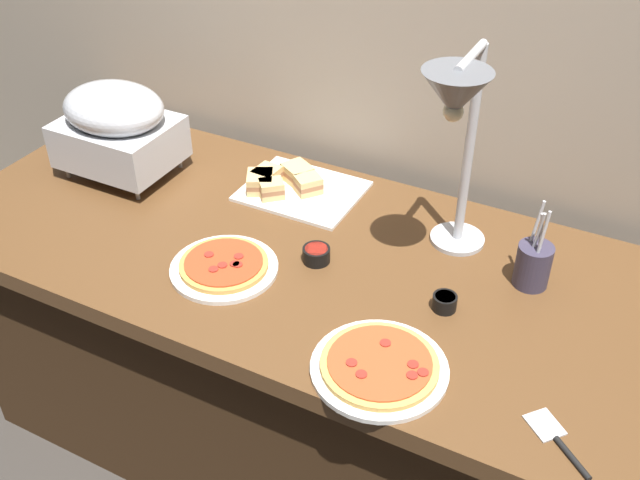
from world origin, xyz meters
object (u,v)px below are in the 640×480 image
object	(u,v)px
pizza_plate_front	(379,366)
sauce_cup_far	(445,302)
sandwich_platter	(289,185)
sauce_cup_near	(316,254)
pizza_plate_center	(224,266)
serving_spatula	(557,440)
utensil_holder	(533,264)
heat_lamp	(457,114)
chafing_dish	(117,125)

from	to	relation	value
pizza_plate_front	sauce_cup_far	distance (m)	0.25
sandwich_platter	sauce_cup_near	xyz separation A→B (m)	(0.22, -0.25, -0.00)
pizza_plate_center	serving_spatula	size ratio (longest dim) A/B	1.77
sandwich_platter	pizza_plate_center	bearing A→B (deg)	-84.75
pizza_plate_front	utensil_holder	size ratio (longest dim) A/B	1.33
heat_lamp	serving_spatula	distance (m)	0.69
pizza_plate_front	sauce_cup_far	xyz separation A→B (m)	(0.05, 0.25, 0.01)
pizza_plate_center	utensil_holder	distance (m)	0.74
pizza_plate_front	serving_spatula	size ratio (longest dim) A/B	1.93
chafing_dish	sauce_cup_near	distance (m)	0.73
serving_spatula	pizza_plate_center	bearing A→B (deg)	170.18
heat_lamp	sauce_cup_near	bearing A→B (deg)	-159.17
heat_lamp	pizza_plate_center	size ratio (longest dim) A/B	2.03
sandwich_platter	utensil_holder	bearing A→B (deg)	-7.51
chafing_dish	heat_lamp	world-z (taller)	heat_lamp
pizza_plate_center	sauce_cup_near	world-z (taller)	sauce_cup_near
chafing_dish	sauce_cup_far	xyz separation A→B (m)	(1.05, -0.14, -0.13)
pizza_plate_front	sandwich_platter	xyz separation A→B (m)	(-0.51, 0.53, 0.01)
chafing_dish	pizza_plate_front	size ratio (longest dim) A/B	1.10
utensil_holder	serving_spatula	xyz separation A→B (m)	(0.17, -0.44, -0.06)
heat_lamp	sauce_cup_near	world-z (taller)	heat_lamp
chafing_dish	heat_lamp	bearing A→B (deg)	-0.67
pizza_plate_center	sauce_cup_far	world-z (taller)	sauce_cup_far
pizza_plate_center	sandwich_platter	bearing A→B (deg)	95.25
sauce_cup_near	serving_spatula	distance (m)	0.73
heat_lamp	serving_spatula	world-z (taller)	heat_lamp
sauce_cup_near	sauce_cup_far	xyz separation A→B (m)	(0.35, -0.02, -0.00)
sandwich_platter	sauce_cup_near	world-z (taller)	sandwich_platter
chafing_dish	utensil_holder	world-z (taller)	chafing_dish
sauce_cup_near	serving_spatula	world-z (taller)	sauce_cup_near
pizza_plate_front	pizza_plate_center	world-z (taller)	same
utensil_holder	pizza_plate_front	bearing A→B (deg)	-115.35
sauce_cup_far	chafing_dish	bearing A→B (deg)	172.22
pizza_plate_center	utensil_holder	bearing A→B (deg)	23.57
chafing_dish	serving_spatula	distance (m)	1.44
pizza_plate_center	sauce_cup_far	size ratio (longest dim) A/B	4.68
chafing_dish	pizza_plate_center	size ratio (longest dim) A/B	1.20
chafing_dish	sauce_cup_near	bearing A→B (deg)	-9.61
sandwich_platter	serving_spatula	distance (m)	1.04
pizza_plate_center	sandwich_platter	size ratio (longest dim) A/B	0.82
heat_lamp	serving_spatula	xyz separation A→B (m)	(0.38, -0.39, -0.42)
chafing_dish	sauce_cup_near	xyz separation A→B (m)	(0.71, -0.12, -0.13)
sauce_cup_far	serving_spatula	bearing A→B (deg)	-39.23
sauce_cup_near	sauce_cup_far	world-z (taller)	sauce_cup_near
pizza_plate_center	chafing_dish	bearing A→B (deg)	153.71
serving_spatula	chafing_dish	bearing A→B (deg)	163.53
pizza_plate_front	sandwich_platter	bearing A→B (deg)	134.25
chafing_dish	sandwich_platter	bearing A→B (deg)	15.14
sauce_cup_near	utensil_holder	xyz separation A→B (m)	(0.50, 0.16, 0.04)
pizza_plate_front	pizza_plate_center	distance (m)	0.49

